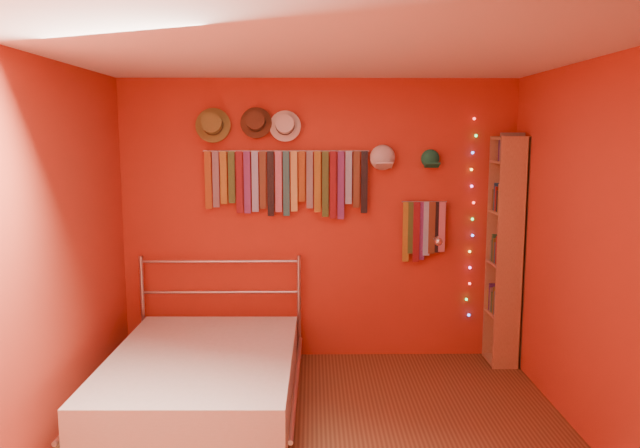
{
  "coord_description": "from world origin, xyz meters",
  "views": [
    {
      "loc": [
        -0.06,
        -3.78,
        2.02
      ],
      "look_at": [
        0.0,
        0.9,
        1.34
      ],
      "focal_mm": 35.0,
      "sensor_mm": 36.0,
      "label": 1
    }
  ],
  "objects_px": {
    "tie_rack": "(287,180)",
    "bed": "(202,378)",
    "bookshelf": "(509,250)",
    "reading_lamp": "(438,241)"
  },
  "relations": [
    {
      "from": "tie_rack",
      "to": "bookshelf",
      "type": "distance_m",
      "value": 2.03
    },
    {
      "from": "tie_rack",
      "to": "bookshelf",
      "type": "xyz_separation_m",
      "value": [
        1.93,
        -0.15,
        -0.6
      ]
    },
    {
      "from": "reading_lamp",
      "to": "bookshelf",
      "type": "xyz_separation_m",
      "value": [
        0.63,
        0.01,
        -0.08
      ]
    },
    {
      "from": "tie_rack",
      "to": "bookshelf",
      "type": "relative_size",
      "value": 0.72
    },
    {
      "from": "bookshelf",
      "to": "bed",
      "type": "height_order",
      "value": "bookshelf"
    },
    {
      "from": "bed",
      "to": "reading_lamp",
      "type": "bearing_deg",
      "value": 25.14
    },
    {
      "from": "tie_rack",
      "to": "bookshelf",
      "type": "bearing_deg",
      "value": -4.58
    },
    {
      "from": "reading_lamp",
      "to": "bed",
      "type": "distance_m",
      "value": 2.27
    },
    {
      "from": "tie_rack",
      "to": "bed",
      "type": "height_order",
      "value": "tie_rack"
    },
    {
      "from": "tie_rack",
      "to": "reading_lamp",
      "type": "xyz_separation_m",
      "value": [
        1.3,
        -0.17,
        -0.52
      ]
    }
  ]
}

